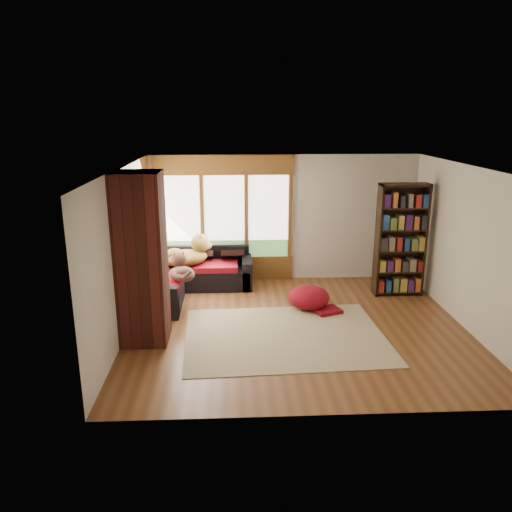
# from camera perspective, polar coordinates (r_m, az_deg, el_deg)

# --- Properties ---
(floor) EXTENTS (5.50, 5.50, 0.00)m
(floor) POSITION_cam_1_polar(r_m,az_deg,el_deg) (8.34, 4.67, -8.07)
(floor) COLOR brown
(floor) RESTS_ON ground
(ceiling) EXTENTS (5.50, 5.50, 0.00)m
(ceiling) POSITION_cam_1_polar(r_m,az_deg,el_deg) (7.65, 5.12, 10.00)
(ceiling) COLOR white
(wall_back) EXTENTS (5.50, 0.04, 2.60)m
(wall_back) POSITION_cam_1_polar(r_m,az_deg,el_deg) (10.31, 3.07, 4.30)
(wall_back) COLOR silver
(wall_back) RESTS_ON ground
(wall_front) EXTENTS (5.50, 0.04, 2.60)m
(wall_front) POSITION_cam_1_polar(r_m,az_deg,el_deg) (5.56, 8.26, -6.35)
(wall_front) COLOR silver
(wall_front) RESTS_ON ground
(wall_left) EXTENTS (0.04, 5.00, 2.60)m
(wall_left) POSITION_cam_1_polar(r_m,az_deg,el_deg) (8.01, -15.01, 0.30)
(wall_left) COLOR silver
(wall_left) RESTS_ON ground
(wall_right) EXTENTS (0.04, 5.00, 2.60)m
(wall_right) POSITION_cam_1_polar(r_m,az_deg,el_deg) (8.69, 23.16, 0.77)
(wall_right) COLOR silver
(wall_right) RESTS_ON ground
(windows_back) EXTENTS (2.82, 0.10, 1.90)m
(windows_back) POSITION_cam_1_polar(r_m,az_deg,el_deg) (10.22, -3.64, 4.47)
(windows_back) COLOR brown
(windows_back) RESTS_ON wall_back
(windows_left) EXTENTS (0.10, 2.62, 1.90)m
(windows_left) POSITION_cam_1_polar(r_m,az_deg,el_deg) (9.13, -13.33, 2.66)
(windows_left) COLOR brown
(windows_left) RESTS_ON wall_left
(roller_blind) EXTENTS (0.03, 0.72, 0.90)m
(roller_blind) POSITION_cam_1_polar(r_m,az_deg,el_deg) (9.85, -12.46, 6.05)
(roller_blind) COLOR #759A5B
(roller_blind) RESTS_ON wall_left
(brick_chimney) EXTENTS (0.70, 0.70, 2.60)m
(brick_chimney) POSITION_cam_1_polar(r_m,az_deg,el_deg) (7.61, -12.97, -0.38)
(brick_chimney) COLOR #471914
(brick_chimney) RESTS_ON ground
(sectional_sofa) EXTENTS (2.20, 2.20, 0.80)m
(sectional_sofa) POSITION_cam_1_polar(r_m,az_deg,el_deg) (9.78, -8.01, -2.54)
(sectional_sofa) COLOR black
(sectional_sofa) RESTS_ON ground
(area_rug) EXTENTS (3.24, 2.54, 0.01)m
(area_rug) POSITION_cam_1_polar(r_m,az_deg,el_deg) (8.00, 3.32, -9.08)
(area_rug) COLOR beige
(area_rug) RESTS_ON ground
(bookshelf) EXTENTS (0.92, 0.31, 2.15)m
(bookshelf) POSITION_cam_1_polar(r_m,az_deg,el_deg) (9.82, 16.21, 1.74)
(bookshelf) COLOR black
(bookshelf) RESTS_ON ground
(pouf) EXTENTS (0.99, 0.99, 0.40)m
(pouf) POSITION_cam_1_polar(r_m,az_deg,el_deg) (9.05, 6.04, -4.63)
(pouf) COLOR maroon
(pouf) RESTS_ON area_rug
(dog_tan) EXTENTS (1.08, 0.88, 0.53)m
(dog_tan) POSITION_cam_1_polar(r_m,az_deg,el_deg) (9.82, -7.75, 0.59)
(dog_tan) COLOR brown
(dog_tan) RESTS_ON sectional_sofa
(dog_brindle) EXTENTS (0.62, 0.80, 0.39)m
(dog_brindle) POSITION_cam_1_polar(r_m,az_deg,el_deg) (9.03, -8.53, -1.30)
(dog_brindle) COLOR #381C15
(dog_brindle) RESTS_ON sectional_sofa
(throw_pillows) EXTENTS (1.98, 1.68, 0.45)m
(throw_pillows) POSITION_cam_1_polar(r_m,az_deg,el_deg) (9.69, -7.56, 0.20)
(throw_pillows) COLOR black
(throw_pillows) RESTS_ON sectional_sofa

